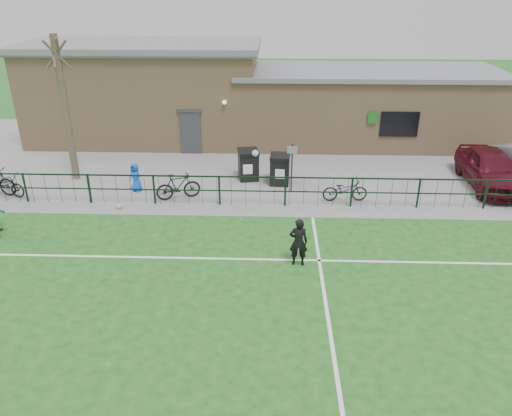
{
  "coord_description": "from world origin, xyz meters",
  "views": [
    {
      "loc": [
        0.51,
        -9.37,
        8.05
      ],
      "look_at": [
        0.0,
        5.0,
        1.3
      ],
      "focal_mm": 35.0,
      "sensor_mm": 36.0,
      "label": 1
    }
  ],
  "objects_px": {
    "bicycle_d": "(178,186)",
    "spectator_child": "(136,177)",
    "sign_post": "(292,168)",
    "car_maroon": "(490,168)",
    "bicycle_c": "(5,185)",
    "bare_tree": "(66,110)",
    "wheelie_bin_left": "(248,165)",
    "bicycle_e": "(345,190)",
    "wheelie_bin_right": "(280,170)",
    "ball_ground": "(119,206)"
  },
  "relations": [
    {
      "from": "bicycle_d",
      "to": "spectator_child",
      "type": "bearing_deg",
      "value": 48.59
    },
    {
      "from": "sign_post",
      "to": "car_maroon",
      "type": "height_order",
      "value": "sign_post"
    },
    {
      "from": "bicycle_c",
      "to": "bicycle_d",
      "type": "bearing_deg",
      "value": -76.81
    },
    {
      "from": "bare_tree",
      "to": "bicycle_d",
      "type": "bearing_deg",
      "value": -22.54
    },
    {
      "from": "wheelie_bin_left",
      "to": "bicycle_d",
      "type": "relative_size",
      "value": 0.69
    },
    {
      "from": "wheelie_bin_left",
      "to": "bicycle_e",
      "type": "relative_size",
      "value": 0.7
    },
    {
      "from": "bare_tree",
      "to": "bicycle_e",
      "type": "bearing_deg",
      "value": -9.89
    },
    {
      "from": "wheelie_bin_right",
      "to": "car_maroon",
      "type": "bearing_deg",
      "value": 4.1
    },
    {
      "from": "car_maroon",
      "to": "ball_ground",
      "type": "xyz_separation_m",
      "value": [
        -14.76,
        -2.78,
        -0.68
      ]
    },
    {
      "from": "wheelie_bin_left",
      "to": "car_maroon",
      "type": "bearing_deg",
      "value": -13.1
    },
    {
      "from": "wheelie_bin_right",
      "to": "bare_tree",
      "type": "bearing_deg",
      "value": -177.69
    },
    {
      "from": "wheelie_bin_right",
      "to": "bicycle_e",
      "type": "bearing_deg",
      "value": -30.43
    },
    {
      "from": "wheelie_bin_right",
      "to": "car_maroon",
      "type": "height_order",
      "value": "car_maroon"
    },
    {
      "from": "wheelie_bin_right",
      "to": "ball_ground",
      "type": "xyz_separation_m",
      "value": [
        -6.08,
        -2.76,
        -0.49
      ]
    },
    {
      "from": "bare_tree",
      "to": "bicycle_c",
      "type": "height_order",
      "value": "bare_tree"
    },
    {
      "from": "ball_ground",
      "to": "bicycle_e",
      "type": "bearing_deg",
      "value": 6.91
    },
    {
      "from": "car_maroon",
      "to": "bicycle_d",
      "type": "relative_size",
      "value": 2.61
    },
    {
      "from": "wheelie_bin_left",
      "to": "bicycle_d",
      "type": "bearing_deg",
      "value": -150.34
    },
    {
      "from": "wheelie_bin_right",
      "to": "bicycle_e",
      "type": "xyz_separation_m",
      "value": [
        2.51,
        -1.72,
        -0.13
      ]
    },
    {
      "from": "bicycle_c",
      "to": "ball_ground",
      "type": "xyz_separation_m",
      "value": [
        4.84,
        -1.06,
        -0.38
      ]
    },
    {
      "from": "bicycle_d",
      "to": "ball_ground",
      "type": "distance_m",
      "value": 2.37
    },
    {
      "from": "sign_post",
      "to": "spectator_child",
      "type": "height_order",
      "value": "sign_post"
    },
    {
      "from": "bicycle_e",
      "to": "sign_post",
      "type": "bearing_deg",
      "value": 62.0
    },
    {
      "from": "sign_post",
      "to": "spectator_child",
      "type": "relative_size",
      "value": 1.7
    },
    {
      "from": "wheelie_bin_left",
      "to": "bare_tree",
      "type": "bearing_deg",
      "value": 171.16
    },
    {
      "from": "bicycle_e",
      "to": "wheelie_bin_left",
      "type": "bearing_deg",
      "value": 56.54
    },
    {
      "from": "bicycle_d",
      "to": "ball_ground",
      "type": "height_order",
      "value": "bicycle_d"
    },
    {
      "from": "bicycle_e",
      "to": "ball_ground",
      "type": "xyz_separation_m",
      "value": [
        -8.59,
        -1.04,
        -0.36
      ]
    },
    {
      "from": "bicycle_c",
      "to": "spectator_child",
      "type": "xyz_separation_m",
      "value": [
        5.08,
        0.68,
        0.12
      ]
    },
    {
      "from": "bicycle_d",
      "to": "wheelie_bin_left",
      "type": "bearing_deg",
      "value": -69.91
    },
    {
      "from": "bicycle_c",
      "to": "bare_tree",
      "type": "bearing_deg",
      "value": -33.53
    },
    {
      "from": "car_maroon",
      "to": "ball_ground",
      "type": "distance_m",
      "value": 15.03
    },
    {
      "from": "car_maroon",
      "to": "bicycle_c",
      "type": "bearing_deg",
      "value": -173.4
    },
    {
      "from": "bare_tree",
      "to": "spectator_child",
      "type": "xyz_separation_m",
      "value": [
        2.97,
        -1.28,
        -2.39
      ]
    },
    {
      "from": "bicycle_d",
      "to": "bicycle_e",
      "type": "relative_size",
      "value": 1.01
    },
    {
      "from": "bare_tree",
      "to": "wheelie_bin_left",
      "type": "relative_size",
      "value": 4.97
    },
    {
      "from": "car_maroon",
      "to": "bicycle_e",
      "type": "height_order",
      "value": "car_maroon"
    },
    {
      "from": "bicycle_e",
      "to": "bare_tree",
      "type": "bearing_deg",
      "value": 76.26
    },
    {
      "from": "sign_post",
      "to": "bicycle_e",
      "type": "height_order",
      "value": "sign_post"
    },
    {
      "from": "sign_post",
      "to": "car_maroon",
      "type": "bearing_deg",
      "value": 5.71
    },
    {
      "from": "wheelie_bin_left",
      "to": "car_maroon",
      "type": "xyz_separation_m",
      "value": [
        10.03,
        -0.45,
        0.17
      ]
    },
    {
      "from": "car_maroon",
      "to": "bicycle_e",
      "type": "distance_m",
      "value": 6.41
    },
    {
      "from": "bicycle_c",
      "to": "spectator_child",
      "type": "distance_m",
      "value": 5.13
    },
    {
      "from": "wheelie_bin_left",
      "to": "bicycle_c",
      "type": "distance_m",
      "value": 9.82
    },
    {
      "from": "wheelie_bin_right",
      "to": "sign_post",
      "type": "height_order",
      "value": "sign_post"
    },
    {
      "from": "bicycle_c",
      "to": "bicycle_d",
      "type": "relative_size",
      "value": 1.02
    },
    {
      "from": "wheelie_bin_left",
      "to": "wheelie_bin_right",
      "type": "height_order",
      "value": "wheelie_bin_left"
    },
    {
      "from": "wheelie_bin_right",
      "to": "bicycle_d",
      "type": "xyz_separation_m",
      "value": [
        -3.98,
        -1.75,
        -0.06
      ]
    },
    {
      "from": "bare_tree",
      "to": "wheelie_bin_right",
      "type": "bearing_deg",
      "value": -1.65
    },
    {
      "from": "sign_post",
      "to": "bicycle_e",
      "type": "bearing_deg",
      "value": -24.15
    }
  ]
}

